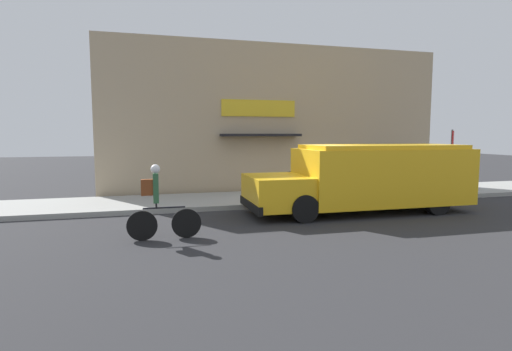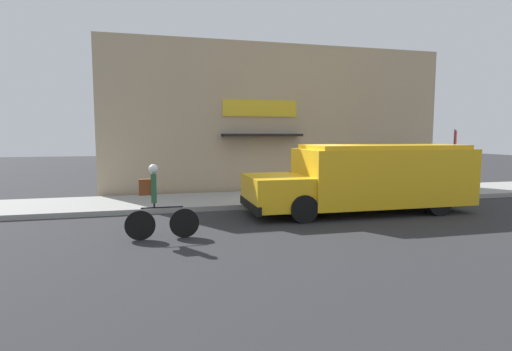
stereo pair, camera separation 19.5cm
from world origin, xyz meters
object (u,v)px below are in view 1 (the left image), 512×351
cyclist (159,204)px  stop_sign_post (452,150)px  school_bus (368,177)px  trash_bin (294,183)px

cyclist → stop_sign_post: 11.72m
cyclist → school_bus: bearing=15.6°
trash_bin → cyclist: bearing=-136.0°
cyclist → stop_sign_post: size_ratio=0.71×
stop_sign_post → trash_bin: stop_sign_post is taller
school_bus → trash_bin: size_ratio=8.41×
cyclist → trash_bin: (5.07, 4.90, -0.25)m
school_bus → cyclist: (-6.30, -1.73, -0.26)m
school_bus → cyclist: 6.54m
cyclist → stop_sign_post: bearing=18.8°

